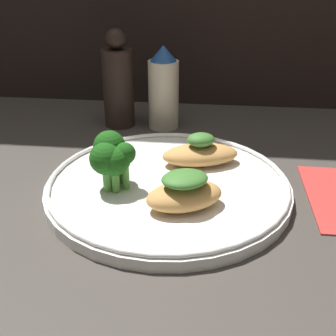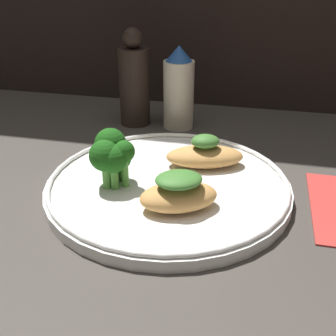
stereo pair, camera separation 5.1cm
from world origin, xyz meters
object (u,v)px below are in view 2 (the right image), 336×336
plate (168,185)px  sauce_bottle (179,89)px  broccoli_bunch (111,155)px  pepper_grinder (134,83)px

plate → sauce_bottle: 22.97cm
plate → broccoli_bunch: size_ratio=4.39×
sauce_bottle → pepper_grinder: pepper_grinder is taller
pepper_grinder → sauce_bottle: bearing=0.0°
broccoli_bunch → pepper_grinder: bearing=100.3°
sauce_bottle → plate: bearing=-81.6°
plate → sauce_bottle: sauce_bottle is taller
plate → broccoli_bunch: 8.16cm
plate → pepper_grinder: size_ratio=1.86×
sauce_bottle → pepper_grinder: size_ratio=0.85×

